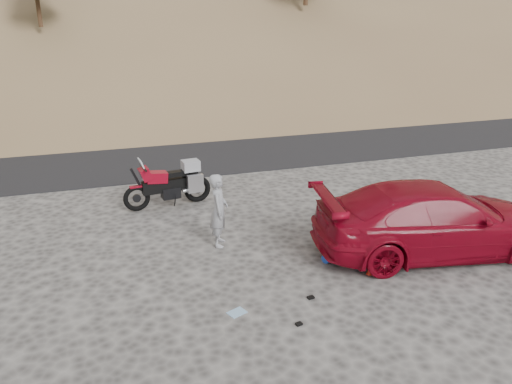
{
  "coord_description": "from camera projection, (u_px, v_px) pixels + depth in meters",
  "views": [
    {
      "loc": [
        -2.07,
        -8.95,
        4.94
      ],
      "look_at": [
        1.12,
        1.19,
        1.0
      ],
      "focal_mm": 35.0,
      "sensor_mm": 36.0,
      "label": 1
    }
  ],
  "objects": [
    {
      "name": "motorcycle",
      "position": [
        172.0,
        184.0,
        13.06
      ],
      "size": [
        2.35,
        0.85,
        1.4
      ],
      "rotation": [
        0.0,
        0.0,
        0.13
      ],
      "color": "black",
      "rests_on": "ground"
    },
    {
      "name": "road",
      "position": [
        163.0,
        150.0,
        18.35
      ],
      "size": [
        120.0,
        7.0,
        0.05
      ],
      "primitive_type": "cube",
      "color": "black",
      "rests_on": "ground"
    },
    {
      "name": "gear_glove_a",
      "position": [
        311.0,
        297.0,
        9.01
      ],
      "size": [
        0.13,
        0.1,
        0.03
      ],
      "primitive_type": "cube",
      "rotation": [
        0.0,
        0.0,
        0.13
      ],
      "color": "black",
      "rests_on": "ground"
    },
    {
      "name": "ground",
      "position": [
        222.0,
        262.0,
        10.3
      ],
      "size": [
        140.0,
        140.0,
        0.0
      ],
      "primitive_type": "plane",
      "color": "#3C3937",
      "rests_on": "ground"
    },
    {
      "name": "man",
      "position": [
        220.0,
        244.0,
        11.08
      ],
      "size": [
        0.56,
        0.69,
        1.64
      ],
      "primitive_type": "imported",
      "rotation": [
        0.0,
        0.0,
        1.26
      ],
      "color": "gray",
      "rests_on": "ground"
    },
    {
      "name": "gear_glove_b",
      "position": [
        299.0,
        324.0,
        8.26
      ],
      "size": [
        0.12,
        0.1,
        0.04
      ],
      "primitive_type": "cube",
      "rotation": [
        0.0,
        0.0,
        0.25
      ],
      "color": "black",
      "rests_on": "ground"
    },
    {
      "name": "gear_blue_mat",
      "position": [
        332.0,
        255.0,
        10.37
      ],
      "size": [
        0.5,
        0.4,
        0.19
      ],
      "primitive_type": "cylinder",
      "rotation": [
        0.0,
        1.57,
        0.52
      ],
      "color": "#193A98",
      "rests_on": "ground"
    },
    {
      "name": "gear_bottle",
      "position": [
        360.0,
        264.0,
        10.02
      ],
      "size": [
        0.08,
        0.08,
        0.2
      ],
      "primitive_type": "cylinder",
      "rotation": [
        0.0,
        0.0,
        -0.15
      ],
      "color": "#193A98",
      "rests_on": "ground"
    },
    {
      "name": "gear_funnel",
      "position": [
        370.0,
        270.0,
        9.8
      ],
      "size": [
        0.14,
        0.14,
        0.17
      ],
      "primitive_type": "cone",
      "rotation": [
        0.0,
        0.0,
        0.06
      ],
      "color": "red",
      "rests_on": "ground"
    },
    {
      "name": "gear_blue_cloth",
      "position": [
        237.0,
        312.0,
        8.59
      ],
      "size": [
        0.36,
        0.32,
        0.01
      ],
      "primitive_type": "cube",
      "rotation": [
        0.0,
        0.0,
        0.38
      ],
      "color": "#83A9CA",
      "rests_on": "ground"
    },
    {
      "name": "red_car",
      "position": [
        431.0,
        251.0,
        10.77
      ],
      "size": [
        5.42,
        2.85,
        1.5
      ],
      "primitive_type": "imported",
      "rotation": [
        0.0,
        0.0,
        1.42
      ],
      "color": "maroon",
      "rests_on": "ground"
    }
  ]
}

